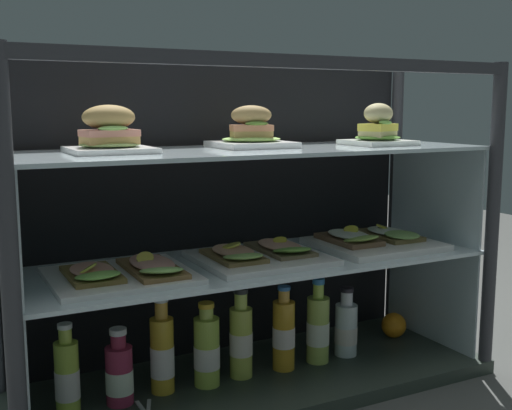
{
  "coord_description": "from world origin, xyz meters",
  "views": [
    {
      "loc": [
        -0.79,
        -1.52,
        0.78
      ],
      "look_at": [
        0.0,
        0.0,
        0.52
      ],
      "focal_mm": 45.11,
      "sensor_mm": 36.0,
      "label": 1
    }
  ],
  "objects_px": {
    "juice_bottle_near_post": "(283,333)",
    "juice_bottle_back_left": "(317,328)",
    "plated_roll_sandwich_center": "(378,130)",
    "juice_bottle_front_left_end": "(241,340)",
    "open_sandwich_tray_mid_left": "(260,254)",
    "open_sandwich_tray_far_left": "(125,272)",
    "juice_bottle_tucked_behind": "(346,328)",
    "plated_roll_sandwich_mid_right": "(251,134)",
    "plated_roll_sandwich_near_right_corner": "(109,134)",
    "orange_fruit_beside_bottles": "(394,325)",
    "juice_bottle_front_fourth": "(67,377)",
    "open_sandwich_tray_far_right": "(373,240)",
    "juice_bottle_back_center": "(162,354)",
    "juice_bottle_front_middle": "(206,350)",
    "juice_bottle_front_right_end": "(119,374)"
  },
  "relations": [
    {
      "from": "juice_bottle_back_left",
      "to": "juice_bottle_front_fourth",
      "type": "bearing_deg",
      "value": 179.5
    },
    {
      "from": "juice_bottle_front_fourth",
      "to": "open_sandwich_tray_far_right",
      "type": "bearing_deg",
      "value": -1.17
    },
    {
      "from": "juice_bottle_front_fourth",
      "to": "orange_fruit_beside_bottles",
      "type": "relative_size",
      "value": 2.83
    },
    {
      "from": "plated_roll_sandwich_mid_right",
      "to": "open_sandwich_tray_far_left",
      "type": "relative_size",
      "value": 0.59
    },
    {
      "from": "plated_roll_sandwich_mid_right",
      "to": "plated_roll_sandwich_near_right_corner",
      "type": "bearing_deg",
      "value": -176.55
    },
    {
      "from": "juice_bottle_front_left_end",
      "to": "orange_fruit_beside_bottles",
      "type": "distance_m",
      "value": 0.58
    },
    {
      "from": "plated_roll_sandwich_near_right_corner",
      "to": "juice_bottle_front_middle",
      "type": "relative_size",
      "value": 0.86
    },
    {
      "from": "juice_bottle_back_center",
      "to": "juice_bottle_tucked_behind",
      "type": "height_order",
      "value": "juice_bottle_back_center"
    },
    {
      "from": "juice_bottle_back_center",
      "to": "juice_bottle_tucked_behind",
      "type": "bearing_deg",
      "value": -0.99
    },
    {
      "from": "juice_bottle_near_post",
      "to": "orange_fruit_beside_bottles",
      "type": "distance_m",
      "value": 0.45
    },
    {
      "from": "open_sandwich_tray_far_right",
      "to": "juice_bottle_front_fourth",
      "type": "relative_size",
      "value": 1.49
    },
    {
      "from": "open_sandwich_tray_mid_left",
      "to": "juice_bottle_tucked_behind",
      "type": "distance_m",
      "value": 0.4
    },
    {
      "from": "open_sandwich_tray_far_left",
      "to": "juice_bottle_front_left_end",
      "type": "distance_m",
      "value": 0.41
    },
    {
      "from": "juice_bottle_back_left",
      "to": "juice_bottle_tucked_behind",
      "type": "xyz_separation_m",
      "value": [
        0.1,
        0.0,
        -0.02
      ]
    },
    {
      "from": "juice_bottle_front_middle",
      "to": "juice_bottle_tucked_behind",
      "type": "xyz_separation_m",
      "value": [
        0.46,
        0.0,
        -0.01
      ]
    },
    {
      "from": "plated_roll_sandwich_center",
      "to": "juice_bottle_front_left_end",
      "type": "xyz_separation_m",
      "value": [
        -0.43,
        0.03,
        -0.57
      ]
    },
    {
      "from": "juice_bottle_back_center",
      "to": "juice_bottle_front_left_end",
      "type": "xyz_separation_m",
      "value": [
        0.23,
        -0.01,
        0.0
      ]
    },
    {
      "from": "open_sandwich_tray_far_right",
      "to": "juice_bottle_back_left",
      "type": "height_order",
      "value": "open_sandwich_tray_far_right"
    },
    {
      "from": "open_sandwich_tray_far_left",
      "to": "plated_roll_sandwich_mid_right",
      "type": "bearing_deg",
      "value": 11.49
    },
    {
      "from": "juice_bottle_front_middle",
      "to": "juice_bottle_front_left_end",
      "type": "distance_m",
      "value": 0.11
    },
    {
      "from": "juice_bottle_front_right_end",
      "to": "juice_bottle_back_center",
      "type": "relative_size",
      "value": 0.77
    },
    {
      "from": "open_sandwich_tray_mid_left",
      "to": "juice_bottle_front_fourth",
      "type": "height_order",
      "value": "open_sandwich_tray_mid_left"
    },
    {
      "from": "plated_roll_sandwich_center",
      "to": "juice_bottle_tucked_behind",
      "type": "height_order",
      "value": "plated_roll_sandwich_center"
    },
    {
      "from": "plated_roll_sandwich_near_right_corner",
      "to": "juice_bottle_back_left",
      "type": "xyz_separation_m",
      "value": [
        0.59,
        -0.02,
        -0.58
      ]
    },
    {
      "from": "plated_roll_sandwich_near_right_corner",
      "to": "open_sandwich_tray_mid_left",
      "type": "bearing_deg",
      "value": -5.64
    },
    {
      "from": "plated_roll_sandwich_mid_right",
      "to": "open_sandwich_tray_mid_left",
      "type": "distance_m",
      "value": 0.33
    },
    {
      "from": "open_sandwich_tray_far_left",
      "to": "juice_bottle_front_fourth",
      "type": "xyz_separation_m",
      "value": [
        -0.14,
        0.04,
        -0.26
      ]
    },
    {
      "from": "open_sandwich_tray_far_left",
      "to": "orange_fruit_beside_bottles",
      "type": "bearing_deg",
      "value": 5.42
    },
    {
      "from": "juice_bottle_front_right_end",
      "to": "juice_bottle_near_post",
      "type": "bearing_deg",
      "value": 0.35
    },
    {
      "from": "juice_bottle_front_fourth",
      "to": "juice_bottle_near_post",
      "type": "distance_m",
      "value": 0.6
    },
    {
      "from": "orange_fruit_beside_bottles",
      "to": "plated_roll_sandwich_mid_right",
      "type": "bearing_deg",
      "value": -179.12
    },
    {
      "from": "plated_roll_sandwich_near_right_corner",
      "to": "open_sandwich_tray_mid_left",
      "type": "height_order",
      "value": "plated_roll_sandwich_near_right_corner"
    },
    {
      "from": "juice_bottle_front_middle",
      "to": "juice_bottle_near_post",
      "type": "distance_m",
      "value": 0.24
    },
    {
      "from": "open_sandwich_tray_far_right",
      "to": "juice_bottle_front_left_end",
      "type": "xyz_separation_m",
      "value": [
        -0.43,
        0.02,
        -0.24
      ]
    },
    {
      "from": "open_sandwich_tray_far_right",
      "to": "juice_bottle_back_left",
      "type": "relative_size",
      "value": 1.35
    },
    {
      "from": "plated_roll_sandwich_near_right_corner",
      "to": "juice_bottle_back_center",
      "type": "distance_m",
      "value": 0.59
    },
    {
      "from": "open_sandwich_tray_mid_left",
      "to": "juice_bottle_back_left",
      "type": "distance_m",
      "value": 0.32
    },
    {
      "from": "juice_bottle_back_center",
      "to": "plated_roll_sandwich_mid_right",
      "type": "bearing_deg",
      "value": 6.79
    },
    {
      "from": "open_sandwich_tray_far_left",
      "to": "juice_bottle_tucked_behind",
      "type": "height_order",
      "value": "open_sandwich_tray_far_left"
    },
    {
      "from": "juice_bottle_front_right_end",
      "to": "juice_bottle_tucked_behind",
      "type": "height_order",
      "value": "juice_bottle_tucked_behind"
    },
    {
      "from": "plated_roll_sandwich_center",
      "to": "open_sandwich_tray_far_right",
      "type": "distance_m",
      "value": 0.33
    },
    {
      "from": "plated_roll_sandwich_mid_right",
      "to": "open_sandwich_tray_far_right",
      "type": "bearing_deg",
      "value": -8.88
    },
    {
      "from": "plated_roll_sandwich_center",
      "to": "juice_bottle_back_left",
      "type": "bearing_deg",
      "value": 172.55
    },
    {
      "from": "open_sandwich_tray_far_left",
      "to": "juice_bottle_near_post",
      "type": "height_order",
      "value": "open_sandwich_tray_far_left"
    },
    {
      "from": "plated_roll_sandwich_center",
      "to": "juice_bottle_tucked_behind",
      "type": "relative_size",
      "value": 0.82
    },
    {
      "from": "juice_bottle_front_left_end",
      "to": "juice_bottle_back_left",
      "type": "relative_size",
      "value": 1.0
    },
    {
      "from": "juice_bottle_near_post",
      "to": "juice_bottle_back_left",
      "type": "bearing_deg",
      "value": -0.15
    },
    {
      "from": "juice_bottle_back_center",
      "to": "juice_bottle_front_middle",
      "type": "height_order",
      "value": "juice_bottle_back_center"
    },
    {
      "from": "juice_bottle_back_center",
      "to": "open_sandwich_tray_far_left",
      "type": "bearing_deg",
      "value": -156.79
    },
    {
      "from": "plated_roll_sandwich_mid_right",
      "to": "juice_bottle_back_left",
      "type": "distance_m",
      "value": 0.6
    }
  ]
}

